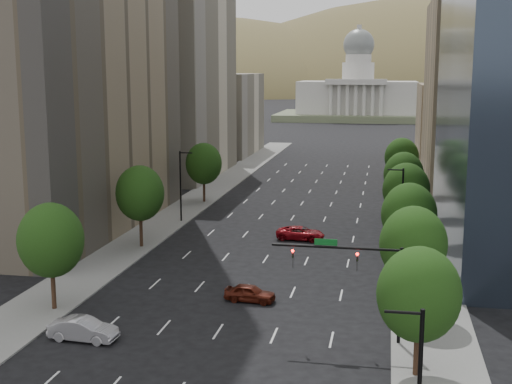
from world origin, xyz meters
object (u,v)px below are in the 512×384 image
Objects in this scene: car_silver at (83,329)px; car_red_far at (301,233)px; traffic_signal at (365,272)px; car_maroon at (250,293)px; capitol at (357,97)px.

car_silver reaches higher than car_red_far.
traffic_signal is 1.68× the size of car_red_far.
car_maroon is 0.78× the size of car_red_far.
car_red_far reaches higher than car_maroon.
car_silver is (-19.53, -3.41, -4.36)m from traffic_signal.
car_silver is 0.91× the size of car_red_far.
capitol is 223.43m from car_silver.
car_silver is 34.09m from car_red_far.
car_maroon is 21.77m from car_red_far.
capitol is at bearing 92.74° from traffic_signal.
traffic_signal is at bearing -87.26° from capitol.
traffic_signal is 1.84× the size of car_silver.
car_red_far is at bearing -89.26° from capitol.
capitol reaches higher than traffic_signal.
car_silver is at bearing 163.65° from car_red_far.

